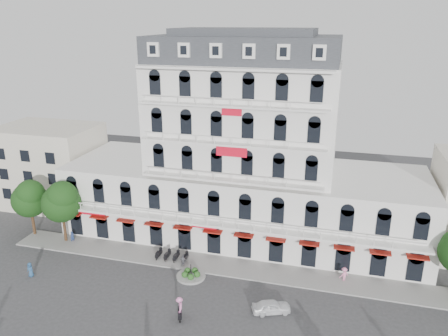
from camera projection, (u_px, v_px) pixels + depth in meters
ground at (200, 316)px, 41.50m from camera, size 120.00×120.00×0.00m
sidewalk at (225, 266)px, 49.70m from camera, size 53.00×4.00×0.16m
main_building at (243, 160)px, 54.73m from camera, size 45.00×15.00×25.80m
flank_building_west at (51, 165)px, 65.29m from camera, size 14.00×10.00×12.00m
traffic_island at (191, 275)px, 47.65m from camera, size 3.20×3.20×1.60m
parked_scooter_row at (172, 260)px, 51.12m from camera, size 4.40×1.80×1.10m
tree_west_outer at (30, 197)px, 55.34m from camera, size 4.50×4.48×7.76m
tree_west_inner at (61, 200)px, 53.53m from camera, size 4.76×4.76×8.25m
parked_car at (271, 307)px, 41.78m from camera, size 4.01×2.79×1.27m
rider_center at (180, 307)px, 40.72m from camera, size 1.06×1.63×2.32m
pedestrian_left at (30, 270)px, 47.62m from camera, size 0.91×0.70×1.66m
pedestrian_mid at (183, 261)px, 49.39m from camera, size 0.97×0.53×1.57m
pedestrian_right at (344, 275)px, 46.65m from camera, size 1.24×1.17×1.69m
pedestrian_far at (72, 237)px, 54.90m from camera, size 0.60×0.66×1.52m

